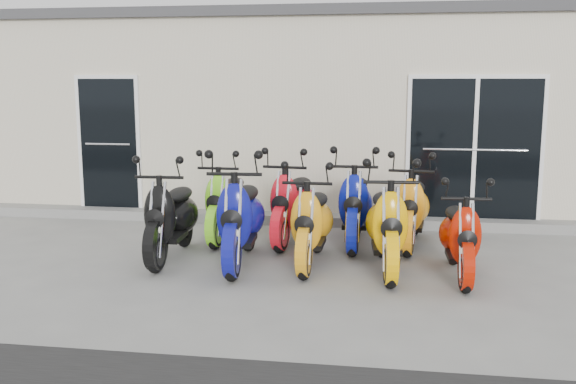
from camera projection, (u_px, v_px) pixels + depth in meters
The scene contains 15 objects.
ground at pixel (281, 258), 8.12m from camera, with size 80.00×80.00×0.00m, color gray.
building at pixel (322, 112), 12.91m from camera, with size 14.00×6.00×3.20m, color beige.
roof_cap at pixel (323, 26), 12.62m from camera, with size 14.20×6.20×0.16m, color #3F3F42.
front_step at pixel (301, 219), 10.07m from camera, with size 14.00×0.40×0.15m, color gray.
door_left at pixel (109, 140), 10.48m from camera, with size 1.07×0.08×2.22m, color black.
door_right at pixel (474, 145), 9.63m from camera, with size 2.02×0.08×2.22m, color black.
scooter_front_black at pixel (171, 205), 8.00m from camera, with size 0.67×1.85×1.36m, color black, non-canonical shape.
scooter_front_blue at pixel (241, 206), 7.74m from camera, with size 0.72×1.98×1.46m, color navy, non-canonical shape.
scooter_front_orange_a at pixel (312, 211), 7.72m from camera, with size 0.65×1.80×1.33m, color orange, non-canonical shape.
scooter_front_orange_b at pixel (387, 213), 7.47m from camera, with size 0.69×1.89×1.40m, color #FFB302, non-canonical shape.
scooter_front_red at pixel (460, 225), 7.24m from camera, with size 0.60×1.65×1.22m, color #B41502, non-canonical shape.
scooter_back_green at pixel (227, 193), 9.03m from camera, with size 0.65×1.78×1.32m, color #7DE720, non-canonical shape.
scooter_back_red at pixel (293, 193), 8.85m from camera, with size 0.67×1.85×1.36m, color red, non-canonical shape.
scooter_back_blue at pixel (356, 194), 8.69m from camera, with size 0.69×1.90×1.40m, color #0A148E, non-canonical shape.
scooter_back_yellow at pixel (412, 197), 8.63m from camera, with size 0.66×1.81×1.34m, color #FF9C14, non-canonical shape.
Camera 1 is at (1.26, -7.75, 2.22)m, focal length 40.00 mm.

